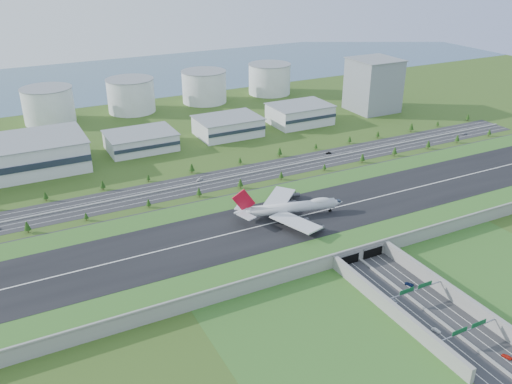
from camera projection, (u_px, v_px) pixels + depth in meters
name	position (u px, v px, depth m)	size (l,w,h in m)	color
ground	(314.00, 224.00, 355.12)	(1200.00, 1200.00, 0.00)	#2F4D18
airfield_deck	(314.00, 218.00, 353.32)	(520.00, 100.00, 9.20)	gray
underpass_road	(421.00, 301.00, 273.43)	(38.80, 120.40, 8.00)	#28282B
sign_gantry_near	(416.00, 290.00, 275.49)	(38.70, 0.70, 9.80)	gray
sign_gantry_far	(469.00, 330.00, 247.24)	(38.70, 0.70, 9.80)	gray
north_expressway	(249.00, 174.00, 431.77)	(560.00, 36.00, 0.12)	#28282B
tree_row	(259.00, 167.00, 432.38)	(505.08, 48.61, 8.32)	#3D2819
hangar_west	(7.00, 158.00, 428.68)	(120.00, 60.00, 25.00)	silver
hangar_mid_a	(141.00, 141.00, 480.43)	(58.00, 42.00, 15.00)	silver
hangar_mid_b	(228.00, 126.00, 515.26)	(58.00, 42.00, 17.00)	silver
hangar_mid_c	(300.00, 114.00, 548.02)	(58.00, 42.00, 19.00)	silver
office_tower	(373.00, 85.00, 583.89)	(46.00, 46.00, 55.00)	gray
fuel_tank_a	(48.00, 105.00, 548.20)	(50.00, 50.00, 35.00)	silver
fuel_tank_b	(131.00, 96.00, 583.45)	(50.00, 50.00, 35.00)	silver
fuel_tank_c	(204.00, 87.00, 618.70)	(50.00, 50.00, 35.00)	silver
fuel_tank_d	(269.00, 79.00, 653.95)	(50.00, 50.00, 35.00)	silver
bay_water	(124.00, 77.00, 742.51)	(1200.00, 260.00, 0.06)	#3C5C74
boeing_747	(290.00, 208.00, 344.60)	(72.45, 67.70, 22.76)	silver
car_0	(394.00, 301.00, 277.22)	(1.97, 4.90, 1.67)	#B1B2B6
car_1	(436.00, 330.00, 256.58)	(1.54, 4.41, 1.45)	silver
car_2	(409.00, 284.00, 291.30)	(2.24, 4.87, 1.35)	#0D1C43
car_3	(507.00, 357.00, 240.38)	(1.92, 4.73, 1.37)	red
car_5	(328.00, 153.00, 471.82)	(1.69, 4.83, 1.59)	black
car_6	(465.00, 134.00, 518.93)	(2.35, 5.09, 1.41)	#A3A2A7
car_7	(199.00, 179.00, 419.20)	(2.13, 5.25, 1.52)	silver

